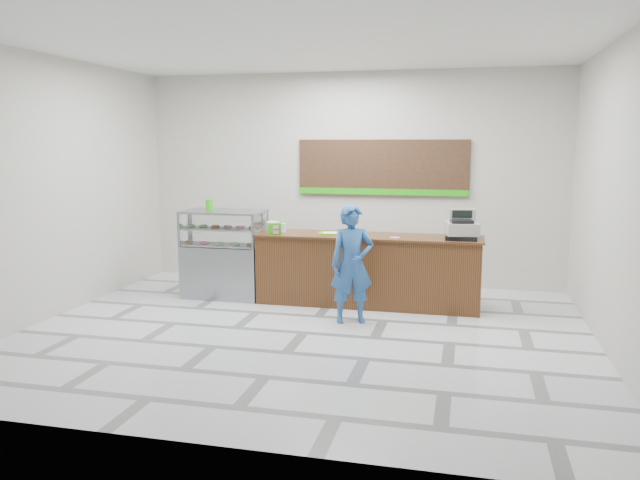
% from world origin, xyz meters
% --- Properties ---
extents(floor, '(7.00, 7.00, 0.00)m').
position_xyz_m(floor, '(0.00, 0.00, 0.00)').
color(floor, silver).
rests_on(floor, ground).
extents(back_wall, '(7.00, 0.00, 7.00)m').
position_xyz_m(back_wall, '(0.00, 3.00, 1.75)').
color(back_wall, beige).
rests_on(back_wall, floor).
extents(ceiling, '(7.00, 7.00, 0.00)m').
position_xyz_m(ceiling, '(0.00, 0.00, 3.50)').
color(ceiling, silver).
rests_on(ceiling, back_wall).
extents(sales_counter, '(3.26, 0.76, 1.03)m').
position_xyz_m(sales_counter, '(0.55, 1.55, 0.52)').
color(sales_counter, '#553219').
rests_on(sales_counter, floor).
extents(display_case, '(1.22, 0.72, 1.33)m').
position_xyz_m(display_case, '(-1.67, 1.55, 0.68)').
color(display_case, gray).
rests_on(display_case, floor).
extents(menu_board, '(2.80, 0.06, 0.90)m').
position_xyz_m(menu_board, '(0.55, 2.96, 1.93)').
color(menu_board, black).
rests_on(menu_board, back_wall).
extents(cash_register, '(0.50, 0.52, 0.40)m').
position_xyz_m(cash_register, '(1.86, 1.49, 1.18)').
color(cash_register, black).
rests_on(cash_register, sales_counter).
extents(card_terminal, '(0.08, 0.15, 0.04)m').
position_xyz_m(card_terminal, '(1.77, 1.49, 1.05)').
color(card_terminal, black).
rests_on(card_terminal, sales_counter).
extents(serving_tray, '(0.40, 0.32, 0.02)m').
position_xyz_m(serving_tray, '(0.00, 1.55, 1.04)').
color(serving_tray, '#4DCA10').
rests_on(serving_tray, sales_counter).
extents(napkin_box, '(0.20, 0.20, 0.13)m').
position_xyz_m(napkin_box, '(-0.95, 1.72, 1.10)').
color(napkin_box, white).
rests_on(napkin_box, sales_counter).
extents(straw_cup, '(0.09, 0.09, 0.13)m').
position_xyz_m(straw_cup, '(-0.73, 1.56, 1.09)').
color(straw_cup, silver).
rests_on(straw_cup, sales_counter).
extents(promo_box, '(0.22, 0.17, 0.17)m').
position_xyz_m(promo_box, '(-0.79, 1.33, 1.11)').
color(promo_box, '#23AB0E').
rests_on(promo_box, sales_counter).
extents(donut_decal, '(0.14, 0.14, 0.00)m').
position_xyz_m(donut_decal, '(0.95, 1.40, 1.03)').
color(donut_decal, pink).
rests_on(donut_decal, sales_counter).
extents(green_cup_left, '(0.09, 0.09, 0.15)m').
position_xyz_m(green_cup_left, '(-1.93, 1.64, 1.40)').
color(green_cup_left, '#23AB0E').
rests_on(green_cup_left, display_case).
extents(green_cup_right, '(0.10, 0.10, 0.15)m').
position_xyz_m(green_cup_right, '(-1.95, 1.65, 1.41)').
color(green_cup_right, '#23AB0E').
rests_on(green_cup_right, display_case).
extents(customer, '(0.66, 0.55, 1.56)m').
position_xyz_m(customer, '(0.49, 0.63, 0.78)').
color(customer, '#245291').
rests_on(customer, floor).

